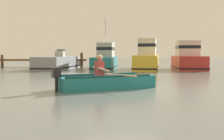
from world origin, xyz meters
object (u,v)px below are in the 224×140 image
(rowboat_with_person, at_px, (105,82))
(moored_boat_grey, at_px, (58,63))
(moored_boat_teal, at_px, (105,59))
(moored_boat_red, at_px, (188,59))
(moored_boat_yellow, at_px, (147,58))

(rowboat_with_person, xyz_separation_m, moored_boat_grey, (-3.87, 13.52, 0.21))
(moored_boat_teal, bearing_deg, rowboat_with_person, -89.36)
(moored_boat_grey, bearing_deg, moored_boat_red, -4.62)
(moored_boat_teal, distance_m, moored_boat_yellow, 3.34)
(moored_boat_grey, xyz_separation_m, moored_boat_yellow, (6.92, -0.56, 0.42))
(rowboat_with_person, bearing_deg, moored_boat_teal, 90.64)
(rowboat_with_person, xyz_separation_m, moored_boat_red, (6.13, 12.71, 0.56))
(moored_boat_grey, height_order, moored_boat_red, moored_boat_red)
(rowboat_with_person, height_order, moored_boat_teal, moored_boat_teal)
(moored_boat_grey, bearing_deg, rowboat_with_person, -74.03)
(rowboat_with_person, bearing_deg, moored_boat_grey, 105.97)
(moored_boat_teal, relative_size, moored_boat_red, 1.30)
(rowboat_with_person, bearing_deg, moored_boat_yellow, 76.72)
(moored_boat_grey, relative_size, moored_boat_yellow, 0.93)
(rowboat_with_person, height_order, moored_boat_yellow, moored_boat_yellow)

